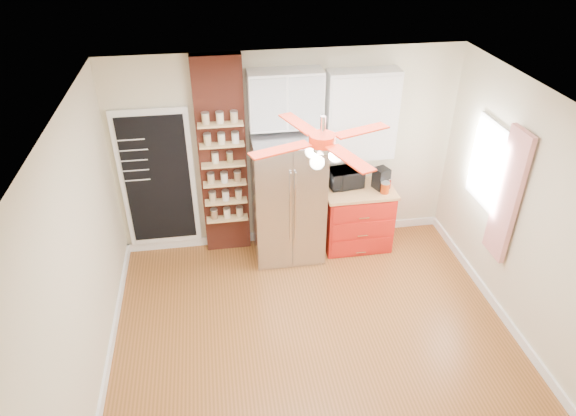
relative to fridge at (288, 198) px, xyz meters
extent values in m
plane|color=brown|center=(0.05, -1.63, -0.88)|extent=(4.50, 4.50, 0.00)
plane|color=white|center=(0.05, -1.63, 1.83)|extent=(4.50, 4.50, 0.00)
cube|color=beige|center=(0.05, 0.37, 0.48)|extent=(4.50, 0.02, 2.70)
cube|color=beige|center=(0.05, -3.63, 0.48)|extent=(4.50, 0.02, 2.70)
cube|color=beige|center=(-2.20, -1.63, 0.48)|extent=(0.02, 4.00, 2.70)
cube|color=beige|center=(2.30, -1.63, 0.48)|extent=(0.02, 4.00, 2.70)
cube|color=white|center=(-1.65, 0.34, 0.23)|extent=(0.95, 0.04, 1.95)
cube|color=black|center=(-1.65, 0.32, 0.23)|extent=(0.82, 0.02, 1.78)
cube|color=maroon|center=(-0.80, 0.29, 0.48)|extent=(0.60, 0.16, 2.70)
cube|color=#B3B3B8|center=(0.00, 0.00, 0.00)|extent=(0.90, 0.70, 1.75)
cube|color=white|center=(0.00, 0.20, 1.27)|extent=(0.90, 0.35, 0.70)
cube|color=#B61A11|center=(0.97, 0.05, -0.45)|extent=(0.90, 0.60, 0.86)
cube|color=tan|center=(0.97, 0.05, 0.01)|extent=(0.94, 0.64, 0.04)
cube|color=white|center=(0.97, 0.22, 1.00)|extent=(0.90, 0.30, 1.15)
cube|color=white|center=(2.28, -0.73, 0.68)|extent=(0.04, 0.75, 1.05)
cube|color=red|center=(2.23, -1.28, 0.57)|extent=(0.06, 0.40, 1.55)
cylinder|color=silver|center=(0.05, -1.63, 1.68)|extent=(0.05, 0.05, 0.20)
cylinder|color=red|center=(0.05, -1.63, 1.56)|extent=(0.24, 0.24, 0.10)
sphere|color=white|center=(0.05, -1.63, 1.40)|extent=(0.13, 0.13, 0.13)
imported|color=black|center=(0.80, 0.15, 0.15)|extent=(0.49, 0.37, 0.25)
cube|color=black|center=(1.26, 0.03, 0.17)|extent=(0.23, 0.23, 0.29)
cylinder|color=#A52F09|center=(1.27, -0.11, 0.10)|extent=(0.12, 0.12, 0.14)
cylinder|color=red|center=(1.34, 0.02, 0.10)|extent=(0.14, 0.14, 0.14)
cylinder|color=beige|center=(-0.90, 0.18, 0.56)|extent=(0.09, 0.09, 0.13)
cylinder|color=olive|center=(-0.71, 0.16, 0.56)|extent=(0.10, 0.10, 0.13)
camera|label=1|loc=(-0.89, -5.67, 3.43)|focal=32.00mm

